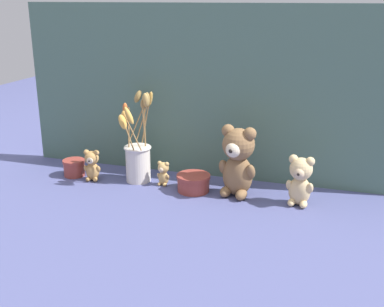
{
  "coord_description": "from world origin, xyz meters",
  "views": [
    {
      "loc": [
        0.47,
        -1.47,
        0.64
      ],
      "look_at": [
        0.0,
        0.02,
        0.13
      ],
      "focal_mm": 45.0,
      "sensor_mm": 36.0,
      "label": 1
    }
  ],
  "objects_px": {
    "teddy_bear_medium": "(300,180)",
    "teddy_bear_large": "(238,160)",
    "flower_vase": "(138,154)",
    "teddy_bear_small": "(92,164)",
    "decorative_tin_short": "(74,168)",
    "teddy_bear_tiny": "(163,173)",
    "decorative_tin_tall": "(193,183)"
  },
  "relations": [
    {
      "from": "teddy_bear_medium",
      "to": "teddy_bear_large",
      "type": "bearing_deg",
      "value": 175.62
    },
    {
      "from": "teddy_bear_medium",
      "to": "teddy_bear_tiny",
      "type": "bearing_deg",
      "value": 176.73
    },
    {
      "from": "teddy_bear_large",
      "to": "flower_vase",
      "type": "xyz_separation_m",
      "value": [
        -0.37,
        0.02,
        -0.02
      ]
    },
    {
      "from": "flower_vase",
      "to": "decorative_tin_short",
      "type": "xyz_separation_m",
      "value": [
        -0.25,
        -0.02,
        -0.07
      ]
    },
    {
      "from": "teddy_bear_medium",
      "to": "teddy_bear_tiny",
      "type": "distance_m",
      "value": 0.48
    },
    {
      "from": "decorative_tin_tall",
      "to": "teddy_bear_medium",
      "type": "bearing_deg",
      "value": -0.89
    },
    {
      "from": "teddy_bear_large",
      "to": "decorative_tin_short",
      "type": "bearing_deg",
      "value": -179.97
    },
    {
      "from": "decorative_tin_short",
      "to": "teddy_bear_tiny",
      "type": "bearing_deg",
      "value": 1.89
    },
    {
      "from": "teddy_bear_medium",
      "to": "flower_vase",
      "type": "height_order",
      "value": "flower_vase"
    },
    {
      "from": "teddy_bear_large",
      "to": "flower_vase",
      "type": "distance_m",
      "value": 0.37
    },
    {
      "from": "teddy_bear_small",
      "to": "decorative_tin_short",
      "type": "relative_size",
      "value": 1.43
    },
    {
      "from": "teddy_bear_medium",
      "to": "teddy_bear_small",
      "type": "xyz_separation_m",
      "value": [
        -0.74,
        -0.01,
        -0.03
      ]
    },
    {
      "from": "teddy_bear_tiny",
      "to": "decorative_tin_short",
      "type": "relative_size",
      "value": 1.09
    },
    {
      "from": "decorative_tin_short",
      "to": "decorative_tin_tall",
      "type": "bearing_deg",
      "value": -1.22
    },
    {
      "from": "teddy_bear_medium",
      "to": "teddy_bear_tiny",
      "type": "height_order",
      "value": "teddy_bear_medium"
    },
    {
      "from": "teddy_bear_tiny",
      "to": "flower_vase",
      "type": "relative_size",
      "value": 0.27
    },
    {
      "from": "teddy_bear_large",
      "to": "decorative_tin_short",
      "type": "distance_m",
      "value": 0.63
    },
    {
      "from": "teddy_bear_large",
      "to": "teddy_bear_medium",
      "type": "xyz_separation_m",
      "value": [
        0.21,
        -0.02,
        -0.04
      ]
    },
    {
      "from": "teddy_bear_large",
      "to": "teddy_bear_small",
      "type": "distance_m",
      "value": 0.54
    },
    {
      "from": "teddy_bear_tiny",
      "to": "decorative_tin_short",
      "type": "distance_m",
      "value": 0.35
    },
    {
      "from": "teddy_bear_medium",
      "to": "decorative_tin_tall",
      "type": "bearing_deg",
      "value": 179.11
    },
    {
      "from": "teddy_bear_tiny",
      "to": "teddy_bear_large",
      "type": "bearing_deg",
      "value": -2.4
    },
    {
      "from": "teddy_bear_large",
      "to": "teddy_bear_medium",
      "type": "height_order",
      "value": "teddy_bear_large"
    },
    {
      "from": "decorative_tin_short",
      "to": "teddy_bear_large",
      "type": "bearing_deg",
      "value": 0.03
    },
    {
      "from": "flower_vase",
      "to": "decorative_tin_short",
      "type": "relative_size",
      "value": 4.02
    },
    {
      "from": "teddy_bear_large",
      "to": "teddy_bear_medium",
      "type": "bearing_deg",
      "value": -4.38
    },
    {
      "from": "teddy_bear_large",
      "to": "flower_vase",
      "type": "height_order",
      "value": "flower_vase"
    },
    {
      "from": "teddy_bear_small",
      "to": "decorative_tin_tall",
      "type": "relative_size",
      "value": 1.0
    },
    {
      "from": "teddy_bear_medium",
      "to": "flower_vase",
      "type": "relative_size",
      "value": 0.5
    },
    {
      "from": "teddy_bear_large",
      "to": "teddy_bear_tiny",
      "type": "distance_m",
      "value": 0.28
    },
    {
      "from": "teddy_bear_large",
      "to": "decorative_tin_tall",
      "type": "bearing_deg",
      "value": -176.08
    },
    {
      "from": "teddy_bear_tiny",
      "to": "decorative_tin_tall",
      "type": "bearing_deg",
      "value": -10.4
    }
  ]
}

